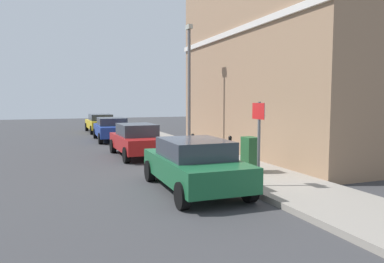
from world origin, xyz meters
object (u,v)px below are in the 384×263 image
at_px(car_red, 137,140).
at_px(car_yellow, 100,123).
at_px(utility_cabinet, 250,156).
at_px(lamppost, 189,82).
at_px(car_blue, 112,129).
at_px(bollard_far_kerb, 193,146).
at_px(street_sign, 259,131).
at_px(bollard_near_cabinet, 230,149).
at_px(car_green, 194,164).

bearing_deg(car_red, car_yellow, -1.15).
height_order(utility_cabinet, lamppost, lamppost).
distance_m(utility_cabinet, lamppost, 6.03).
bearing_deg(car_blue, utility_cabinet, -167.01).
height_order(car_blue, car_yellow, car_blue).
xyz_separation_m(utility_cabinet, bollard_far_kerb, (-0.87, 2.90, 0.02)).
distance_m(car_blue, bollard_far_kerb, 9.44).
bearing_deg(car_blue, car_yellow, 0.70).
relative_size(car_blue, lamppost, 0.76).
xyz_separation_m(utility_cabinet, street_sign, (-0.75, -1.72, 0.98)).
height_order(car_red, street_sign, street_sign).
bearing_deg(bollard_near_cabinet, lamppost, 92.46).
height_order(car_green, car_yellow, car_green).
bearing_deg(street_sign, car_red, 103.83).
relative_size(utility_cabinet, street_sign, 0.50).
distance_m(car_green, street_sign, 1.98).
height_order(car_green, lamppost, lamppost).
distance_m(bollard_far_kerb, lamppost, 3.71).
bearing_deg(bollard_near_cabinet, car_yellow, 99.07).
bearing_deg(street_sign, car_green, 156.36).
xyz_separation_m(car_red, car_blue, (-0.06, 6.72, -0.01)).
distance_m(car_green, bollard_far_kerb, 4.19).
relative_size(bollard_near_cabinet, lamppost, 0.18).
distance_m(car_red, utility_cabinet, 6.02).
height_order(car_red, bollard_near_cabinet, car_red).
bearing_deg(bollard_far_kerb, car_green, -110.73).
xyz_separation_m(car_green, street_sign, (1.61, -0.70, 0.91)).
bearing_deg(car_yellow, street_sign, -176.05).
xyz_separation_m(car_blue, utility_cabinet, (2.58, -12.19, -0.06)).
bearing_deg(bollard_far_kerb, car_red, 122.72).
xyz_separation_m(bollard_near_cabinet, street_sign, (-0.85, -3.33, 0.96)).
relative_size(car_green, bollard_far_kerb, 4.06).
relative_size(car_green, lamppost, 0.74).
bearing_deg(street_sign, car_yellow, 95.17).
bearing_deg(utility_cabinet, bollard_far_kerb, 106.64).
relative_size(street_sign, lamppost, 0.40).
xyz_separation_m(street_sign, lamppost, (0.68, 7.15, 1.64)).
xyz_separation_m(bollard_far_kerb, street_sign, (0.12, -4.63, 0.96)).
xyz_separation_m(car_green, bollard_near_cabinet, (2.45, 2.63, -0.05)).
relative_size(car_yellow, utility_cabinet, 3.83).
relative_size(car_yellow, bollard_near_cabinet, 4.23).
distance_m(bollard_near_cabinet, street_sign, 3.57).
distance_m(car_yellow, lamppost, 13.23).
relative_size(car_red, utility_cabinet, 3.59).
height_order(utility_cabinet, bollard_near_cabinet, utility_cabinet).
height_order(car_green, bollard_near_cabinet, car_green).
xyz_separation_m(bollard_far_kerb, lamppost, (0.80, 2.53, 2.60)).
height_order(car_red, bollard_far_kerb, car_red).
bearing_deg(car_yellow, utility_cabinet, -173.25).
relative_size(car_red, car_yellow, 0.94).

